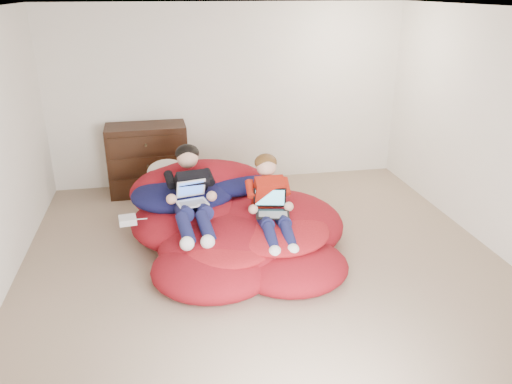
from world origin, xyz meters
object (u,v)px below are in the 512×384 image
younger_boy (271,199)px  laptop_black (271,207)px  older_boy (191,189)px  laptop_white (192,197)px  dresser (148,159)px  beanbag_pile (232,226)px

younger_boy → laptop_black: bearing=-90.0°
older_boy → laptop_black: bearing=-27.4°
laptop_white → older_boy: bearing=90.0°
dresser → older_boy: 1.75m
laptop_black → older_boy: bearing=152.6°
older_boy → beanbag_pile: bearing=-16.5°
dresser → older_boy: bearing=-73.9°
laptop_black → younger_boy: bearing=90.0°
laptop_white → younger_boy: bearing=-15.7°
older_boy → laptop_black: size_ratio=3.49×
older_boy → younger_boy: bearing=-24.6°
laptop_black → dresser: bearing=121.5°
beanbag_pile → laptop_white: bearing=-178.0°
younger_boy → laptop_white: (-0.80, 0.22, -0.01)m
older_boy → younger_boy: size_ratio=1.28×
laptop_white → laptop_black: bearing=-18.9°
younger_boy → dresser: bearing=122.1°
dresser → laptop_white: dresser is taller
dresser → beanbag_pile: bearing=-63.2°
beanbag_pile → older_boy: older_boy is taller
laptop_black → beanbag_pile: bearing=142.1°
beanbag_pile → older_boy: size_ratio=1.79×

